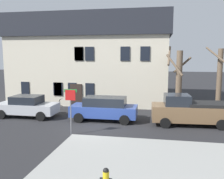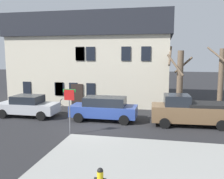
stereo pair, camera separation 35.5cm
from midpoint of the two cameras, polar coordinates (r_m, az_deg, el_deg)
The scene contains 10 objects.
ground_plane at distance 15.89m, azimuth -3.89°, elevation -9.10°, with size 120.00×120.00×0.00m, color #262628.
building_main at distance 25.99m, azimuth -3.76°, elevation 7.19°, with size 15.74×8.56×8.53m.
tree_bare_near at distance 20.77m, azimuth 15.80°, elevation 2.32°, with size 2.12×2.14×5.42m.
tree_bare_mid at distance 21.83m, azimuth 24.51°, elevation 2.73°, with size 2.62×1.85×6.56m.
car_silver_sedan at distance 19.85m, azimuth -18.42°, elevation -3.62°, with size 4.58×2.12×1.63m.
car_blue_wagon at distance 17.64m, azimuth -1.28°, elevation -4.37°, with size 4.72×1.99×1.71m.
pickup_truck_brown at distance 17.24m, azimuth 18.17°, elevation -4.73°, with size 5.21×2.36×2.05m.
fire_hydrant at distance 8.90m, azimuth -1.54°, elevation -19.78°, with size 0.42×0.22×0.74m.
street_sign_pole at distance 14.43m, azimuth -9.15°, elevation -3.11°, with size 0.76×0.07×2.72m.
bicycle_leaning at distance 23.03m, azimuth -9.48°, elevation -2.92°, with size 1.75×0.14×1.03m.
Camera 2 is at (4.29, -14.60, 4.63)m, focal length 39.44 mm.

